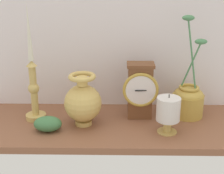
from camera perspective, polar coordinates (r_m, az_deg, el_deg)
name	(u,v)px	position (r cm, az deg, el deg)	size (l,w,h in cm)	color
ground_plane	(108,126)	(122.62, -0.75, -6.68)	(100.00, 36.00, 2.40)	brown
back_wall	(109,25)	(129.82, -0.57, 10.53)	(120.00, 2.00, 65.00)	silver
mantel_clock	(140,90)	(122.91, 4.83, -0.55)	(13.01, 7.61, 20.98)	brown
candlestick_tall_left	(33,84)	(123.60, -13.32, 0.44)	(7.48, 7.48, 42.70)	tan
brass_vase_bulbous	(83,102)	(118.05, -5.01, -2.51)	(13.31, 13.31, 18.95)	tan
brass_vase_jar	(188,99)	(128.47, 12.90, -2.00)	(11.75, 11.75, 37.85)	gold
pillar_candle_front	(168,112)	(114.04, 9.59, -4.19)	(8.05, 8.05, 13.91)	tan
ivy_sprig	(48,124)	(117.68, -10.94, -6.21)	(9.71, 6.80, 5.24)	#427646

